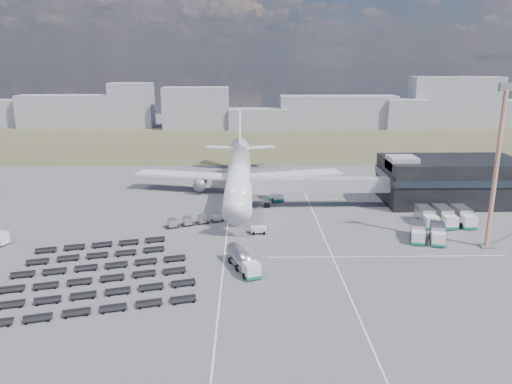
{
  "coord_description": "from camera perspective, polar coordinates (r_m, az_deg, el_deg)",
  "views": [
    {
      "loc": [
        1.74,
        -84.77,
        32.01
      ],
      "look_at": [
        3.79,
        18.77,
        4.0
      ],
      "focal_mm": 35.0,
      "sensor_mm": 36.0,
      "label": 1
    }
  ],
  "objects": [
    {
      "name": "jet_bridge",
      "position": [
        109.51,
        6.33,
        0.79
      ],
      "size": [
        30.3,
        3.8,
        7.05
      ],
      "color": "#939399",
      "rests_on": "ground"
    },
    {
      "name": "pushback_tug",
      "position": [
        93.88,
        0.31,
        -4.37
      ],
      "size": [
        2.89,
        1.69,
        1.32
      ],
      "primitive_type": "cube",
      "rotation": [
        0.0,
        0.0,
        0.04
      ],
      "color": "white",
      "rests_on": "ground"
    },
    {
      "name": "airliner",
      "position": [
        120.16,
        -1.94,
        2.28
      ],
      "size": [
        51.59,
        64.53,
        17.62
      ],
      "color": "white",
      "rests_on": "ground"
    },
    {
      "name": "skyline",
      "position": [
        237.19,
        -0.21,
        9.36
      ],
      "size": [
        308.05,
        23.25,
        23.3
      ],
      "color": "#91929E",
      "rests_on": "ground"
    },
    {
      "name": "floodlight_mast",
      "position": [
        92.7,
        25.76,
        2.46
      ],
      "size": [
        2.67,
        2.17,
        28.1
      ],
      "rotation": [
        0.0,
        0.0,
        0.15
      ],
      "color": "#B6431D",
      "rests_on": "ground"
    },
    {
      "name": "lane_markings",
      "position": [
        93.76,
        3.86,
        -4.86
      ],
      "size": [
        47.12,
        110.0,
        0.01
      ],
      "color": "silver",
      "rests_on": "ground"
    },
    {
      "name": "fuel_tanker",
      "position": [
        78.17,
        -1.49,
        -7.84
      ],
      "size": [
        5.64,
        9.56,
        3.02
      ],
      "rotation": [
        0.0,
        0.0,
        0.38
      ],
      "color": "white",
      "rests_on": "ground"
    },
    {
      "name": "catering_truck",
      "position": [
        116.1,
        2.05,
        -0.12
      ],
      "size": [
        4.27,
        6.75,
        2.88
      ],
      "rotation": [
        0.0,
        0.0,
        0.29
      ],
      "color": "white",
      "rests_on": "ground"
    },
    {
      "name": "service_trucks_far",
      "position": [
        105.27,
        20.79,
        -2.65
      ],
      "size": [
        10.01,
        7.61,
        3.03
      ],
      "rotation": [
        0.0,
        0.0,
        0.01
      ],
      "color": "white",
      "rests_on": "ground"
    },
    {
      "name": "service_trucks_near",
      "position": [
        95.13,
        19.01,
        -4.43
      ],
      "size": [
        7.46,
        8.23,
        2.77
      ],
      "rotation": [
        0.0,
        0.0,
        -0.29
      ],
      "color": "white",
      "rests_on": "ground"
    },
    {
      "name": "terminal",
      "position": [
        121.07,
        21.25,
        1.32
      ],
      "size": [
        30.4,
        16.4,
        11.0
      ],
      "color": "black",
      "rests_on": "ground"
    },
    {
      "name": "ground",
      "position": [
        90.63,
        -2.17,
        -5.56
      ],
      "size": [
        420.0,
        420.0,
        0.0
      ],
      "primitive_type": "plane",
      "color": "#565659",
      "rests_on": "ground"
    },
    {
      "name": "grass_strip",
      "position": [
        197.39,
        -1.63,
        5.8
      ],
      "size": [
        420.0,
        90.0,
        0.01
      ],
      "primitive_type": "cube",
      "color": "#4E4C2F",
      "rests_on": "ground"
    },
    {
      "name": "baggage_dollies",
      "position": [
        80.04,
        -17.75,
        -8.89
      ],
      "size": [
        31.06,
        31.46,
        0.83
      ],
      "rotation": [
        0.0,
        0.0,
        0.26
      ],
      "color": "black",
      "rests_on": "ground"
    },
    {
      "name": "uld_row",
      "position": [
        99.27,
        -7.0,
        -3.21
      ],
      "size": [
        11.31,
        6.01,
        1.62
      ],
      "rotation": [
        0.0,
        0.0,
        0.41
      ],
      "color": "black",
      "rests_on": "ground"
    }
  ]
}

